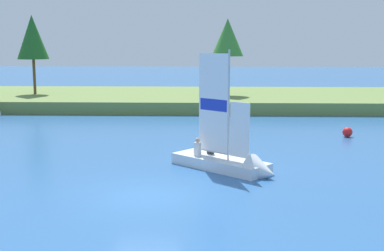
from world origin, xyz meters
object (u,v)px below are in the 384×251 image
Objects in this scene: shoreline_tree_midleft at (228,38)px; sailboat at (235,163)px; channel_buoy at (347,132)px; shoreline_tree_left at (32,37)px.

sailboat is (-0.43, -22.93, -5.48)m from shoreline_tree_midleft.
shoreline_tree_midleft is 11.38× the size of channel_buoy.
sailboat is 10.91m from channel_buoy.
channel_buoy is (7.00, 8.37, -0.10)m from sailboat.
shoreline_tree_left is 28.45m from channel_buoy.
shoreline_tree_left is at bearing 147.71° from channel_buoy.
channel_buoy is (23.58, -14.90, -5.63)m from shoreline_tree_left.
sailboat reaches higher than channel_buoy.
shoreline_tree_left reaches higher than sailboat.
shoreline_tree_midleft reaches higher than sailboat.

